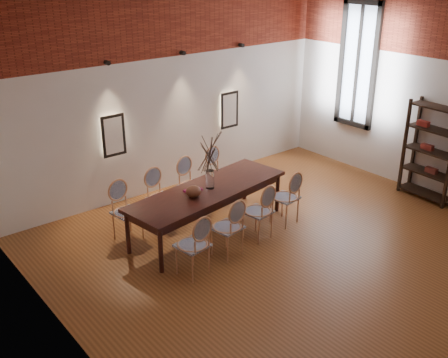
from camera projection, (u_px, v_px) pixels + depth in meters
floor at (308, 257)px, 7.86m from camera, size 7.00×7.00×0.02m
wall_back at (171, 84)px, 9.61m from camera, size 7.00×0.10×4.00m
wall_left at (68, 200)px, 5.01m from camera, size 0.10×7.00×4.00m
brick_band_back at (170, 13)px, 9.07m from camera, size 7.00×0.02×1.50m
brick_band_left at (58, 68)px, 4.56m from camera, size 0.02×7.00×1.50m
niche_left at (113, 135)px, 9.05m from camera, size 0.36×0.06×0.66m
niche_right at (228, 110)px, 10.56m from camera, size 0.36×0.06×0.66m
spot_fixture_left at (107, 63)px, 8.54m from camera, size 0.08×0.10×0.08m
spot_fixture_mid at (183, 53)px, 9.41m from camera, size 0.08×0.10×0.08m
spot_fixture_right at (242, 45)px, 10.22m from camera, size 0.08×0.10×0.08m
window_glass at (358, 65)px, 10.45m from camera, size 0.02×0.78×2.38m
window_frame at (358, 65)px, 10.43m from camera, size 0.08×0.90×2.50m
window_mullion at (358, 65)px, 10.43m from camera, size 0.06×0.06×2.40m
dining_table at (208, 210)px, 8.46m from camera, size 2.93×1.29×0.75m
chair_near_a at (192, 245)px, 7.25m from camera, size 0.50×0.50×0.94m
chair_near_b at (227, 227)px, 7.72m from camera, size 0.50×0.50×0.94m
chair_near_c at (258, 211)px, 8.20m from camera, size 0.50×0.50×0.94m
chair_near_d at (285, 197)px, 8.68m from camera, size 0.50×0.50×0.94m
chair_far_a at (127, 212)px, 8.17m from camera, size 0.50×0.50×0.94m
chair_far_b at (162, 198)px, 8.65m from camera, size 0.50×0.50×0.94m
chair_far_c at (193, 186)px, 9.12m from camera, size 0.50×0.50×0.94m
chair_far_d at (220, 174)px, 9.60m from camera, size 0.50×0.50×0.94m
vase at (210, 179)px, 8.28m from camera, size 0.14×0.14×0.30m
dried_branches at (210, 153)px, 8.11m from camera, size 0.50×0.50×0.70m
bowl at (194, 191)px, 8.00m from camera, size 0.24×0.24×0.18m
book at (193, 190)px, 8.22m from camera, size 0.28×0.21×0.03m
shelving_rack at (432, 152)px, 9.45m from camera, size 0.44×1.02×1.80m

